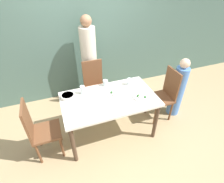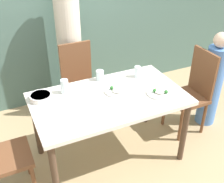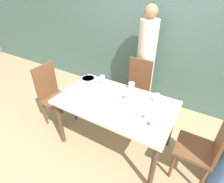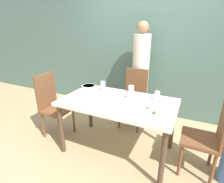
% 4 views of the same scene
% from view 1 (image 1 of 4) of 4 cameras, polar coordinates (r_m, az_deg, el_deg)
% --- Properties ---
extents(ground_plane, '(10.00, 10.00, 0.00)m').
position_cam_1_polar(ground_plane, '(3.20, -0.77, -12.79)').
color(ground_plane, tan).
extents(wall_back, '(10.00, 0.06, 2.70)m').
position_cam_1_polar(wall_back, '(3.60, -8.67, 18.65)').
color(wall_back, '#4C6B60').
rests_on(wall_back, ground_plane).
extents(dining_table, '(1.45, 0.84, 0.75)m').
position_cam_1_polar(dining_table, '(2.73, -0.88, -3.60)').
color(dining_table, silver).
rests_on(dining_table, ground_plane).
extents(chair_adult_spot, '(0.40, 0.40, 0.99)m').
position_cam_1_polar(chair_adult_spot, '(3.40, -5.70, 2.21)').
color(chair_adult_spot, brown).
rests_on(chair_adult_spot, ground_plane).
extents(chair_child_spot, '(0.40, 0.40, 0.99)m').
position_cam_1_polar(chair_child_spot, '(3.28, 16.78, -0.75)').
color(chair_child_spot, brown).
rests_on(chair_child_spot, ground_plane).
extents(chair_empty_left, '(0.40, 0.40, 0.99)m').
position_cam_1_polar(chair_empty_left, '(2.73, -22.60, -11.32)').
color(chair_empty_left, brown).
rests_on(chair_empty_left, ground_plane).
extents(person_adult, '(0.29, 0.29, 1.74)m').
position_cam_1_polar(person_adult, '(3.51, -7.34, 8.88)').
color(person_adult, beige).
rests_on(person_adult, ground_plane).
extents(person_child, '(0.23, 0.23, 1.17)m').
position_cam_1_polar(person_child, '(3.43, 20.70, 0.57)').
color(person_child, '#5184D1').
rests_on(person_child, ground_plane).
extents(bowl_curry, '(0.21, 0.21, 0.05)m').
position_cam_1_polar(bowl_curry, '(2.76, -14.25, -1.43)').
color(bowl_curry, white).
rests_on(bowl_curry, dining_table).
extents(plate_rice_adult, '(0.25, 0.25, 0.05)m').
position_cam_1_polar(plate_rice_adult, '(2.72, 9.53, -1.70)').
color(plate_rice_adult, white).
rests_on(plate_rice_adult, dining_table).
extents(plate_rice_child, '(0.22, 0.22, 0.06)m').
position_cam_1_polar(plate_rice_child, '(2.73, 0.70, -0.87)').
color(plate_rice_child, white).
rests_on(plate_rice_child, dining_table).
extents(glass_water_tall, '(0.07, 0.07, 0.12)m').
position_cam_1_polar(glass_water_tall, '(2.96, 5.63, 3.25)').
color(glass_water_tall, silver).
rests_on(glass_water_tall, dining_table).
extents(glass_water_short, '(0.07, 0.07, 0.14)m').
position_cam_1_polar(glass_water_short, '(2.77, -9.57, 0.49)').
color(glass_water_short, silver).
rests_on(glass_water_short, dining_table).
extents(glass_water_center, '(0.08, 0.08, 0.11)m').
position_cam_1_polar(glass_water_center, '(2.93, -2.16, 2.80)').
color(glass_water_center, silver).
rests_on(glass_water_center, dining_table).
extents(fork_steel, '(0.18, 0.02, 0.01)m').
position_cam_1_polar(fork_steel, '(2.40, -10.71, -8.35)').
color(fork_steel, silver).
rests_on(fork_steel, dining_table).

